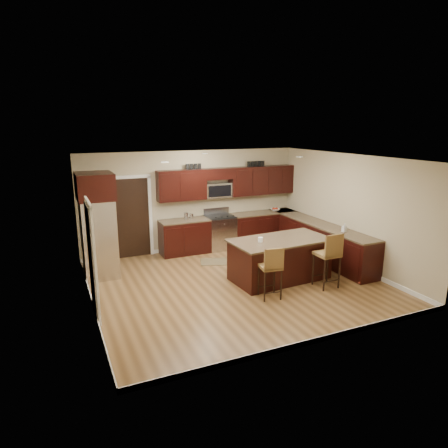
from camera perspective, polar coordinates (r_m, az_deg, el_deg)
name	(u,v)px	position (r m, az deg, el deg)	size (l,w,h in m)	color
floor	(236,283)	(8.80, 1.73, -8.43)	(6.00, 6.00, 0.00)	brown
ceiling	(237,158)	(8.16, 1.87, 9.37)	(6.00, 6.00, 0.00)	silver
wall_back	(193,201)	(10.87, -4.51, 3.32)	(6.00, 6.00, 0.00)	tan
wall_left	(87,239)	(7.62, -19.01, -2.07)	(5.50, 5.50, 0.00)	tan
wall_right	(349,211)	(10.03, 17.45, 1.80)	(5.50, 5.50, 0.00)	tan
base_cabinets	(277,237)	(10.72, 7.58, -1.79)	(4.02, 3.96, 0.92)	black
upper_cabinets	(230,181)	(11.03, 0.87, 6.09)	(4.00, 0.33, 0.80)	black
range	(220,232)	(11.03, -0.57, -1.15)	(0.76, 0.64, 1.11)	silver
microwave	(218,190)	(10.93, -0.91, 4.86)	(0.76, 0.31, 0.40)	silver
doorway	(132,218)	(10.50, -12.96, 0.83)	(0.85, 0.03, 2.06)	black
pantry_door	(91,261)	(7.43, -18.43, -5.10)	(0.03, 0.80, 2.04)	white
letter_decor	(225,165)	(10.91, 0.19, 8.42)	(2.20, 0.03, 0.15)	black
island	(280,260)	(8.98, 7.96, -5.17)	(2.27, 1.29, 0.92)	black
stool_left	(271,267)	(7.87, 6.79, -6.08)	(0.46, 0.46, 1.07)	olive
stool_right	(329,254)	(8.60, 14.82, -4.17)	(0.45, 0.45, 1.20)	olive
refrigerator	(98,224)	(9.31, -17.60, -0.01)	(0.79, 0.94, 2.35)	silver
floor_mat	(217,262)	(10.10, -0.97, -5.39)	(0.84, 0.56, 0.01)	brown
fruit_bowl	(275,210)	(11.71, 7.32, 2.04)	(0.27, 0.27, 0.07)	silver
soap_bottle	(344,228)	(9.75, 16.81, -0.49)	(0.09, 0.09, 0.20)	#B2B2B2
canister_tall	(186,216)	(10.56, -5.44, 1.13)	(0.12, 0.12, 0.19)	silver
canister_short	(191,216)	(10.62, -4.69, 1.09)	(0.11, 0.11, 0.15)	silver
island_jar	(260,240)	(8.57, 5.23, -2.23)	(0.10, 0.10, 0.10)	white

